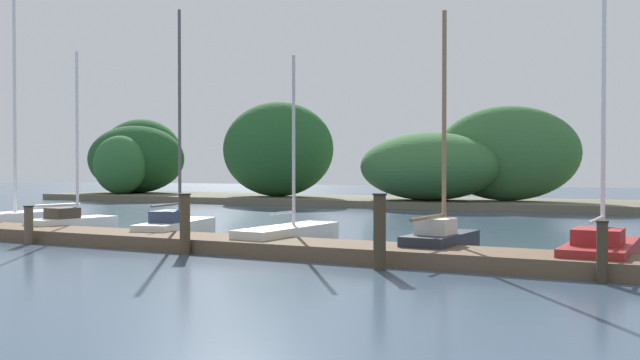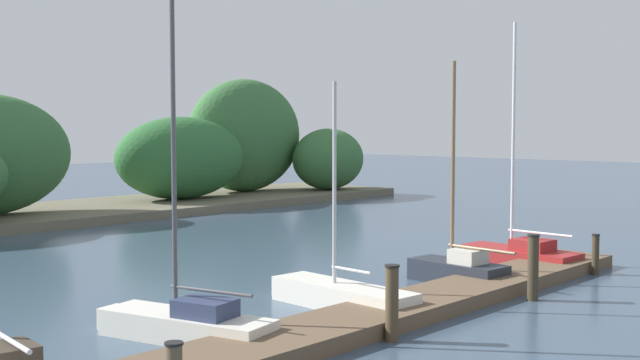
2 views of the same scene
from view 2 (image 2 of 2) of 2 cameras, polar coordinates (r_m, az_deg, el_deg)
dock_pier at (r=16.64m, az=1.20°, el=-10.30°), size 23.20×1.80×0.35m
sailboat_2 at (r=16.52m, az=-9.60°, el=-9.67°), size 1.85×4.05×7.06m
sailboat_3 at (r=19.12m, az=1.24°, el=-7.97°), size 1.33×4.19×5.26m
sailboat_4 at (r=22.29m, az=9.48°, el=-6.03°), size 1.29×3.35×5.95m
sailboat_5 at (r=25.38m, az=13.59°, el=-4.98°), size 1.52×3.93×7.31m
mooring_piling_2 at (r=16.18m, az=5.06°, el=-8.57°), size 0.30×0.30×1.52m
mooring_piling_3 at (r=20.44m, az=14.70°, el=-5.93°), size 0.30×0.30×1.61m
mooring_piling_4 at (r=24.45m, az=18.73°, el=-4.94°), size 0.23×0.23×1.16m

